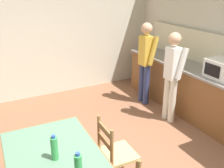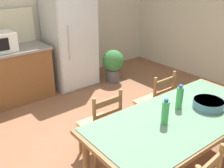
% 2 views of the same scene
% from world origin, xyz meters
% --- Properties ---
extents(wall_left, '(0.12, 5.20, 2.90)m').
position_xyz_m(wall_left, '(-3.26, 0.00, 1.45)').
color(wall_left, beige).
rests_on(wall_left, ground).
extents(kitchen_counter, '(3.08, 0.66, 0.92)m').
position_xyz_m(kitchen_counter, '(-1.17, 2.23, 0.46)').
color(kitchen_counter, brown).
rests_on(kitchen_counter, ground).
extents(counter_splashback, '(3.04, 0.03, 0.60)m').
position_xyz_m(counter_splashback, '(-1.16, 2.54, 1.22)').
color(counter_splashback, beige).
rests_on(counter_splashback, kitchen_counter).
extents(microwave, '(0.50, 0.39, 0.30)m').
position_xyz_m(microwave, '(-0.41, 2.21, 1.07)').
color(microwave, white).
rests_on(microwave, kitchen_counter).
extents(bottle_near_centre, '(0.07, 0.07, 0.27)m').
position_xyz_m(bottle_near_centre, '(0.16, -0.74, 0.89)').
color(bottle_near_centre, green).
rests_on(bottle_near_centre, dining_table).
extents(bottle_off_centre, '(0.07, 0.07, 0.27)m').
position_xyz_m(bottle_off_centre, '(0.52, -0.63, 0.89)').
color(bottle_off_centre, green).
rests_on(bottle_off_centre, dining_table).
extents(chair_side_far_left, '(0.43, 0.42, 0.91)m').
position_xyz_m(chair_side_far_left, '(-0.03, 0.03, 0.44)').
color(chair_side_far_left, olive).
rests_on(chair_side_far_left, ground).
extents(person_at_sink, '(0.42, 0.29, 1.66)m').
position_xyz_m(person_at_sink, '(-1.85, 1.71, 0.93)').
color(person_at_sink, navy).
rests_on(person_at_sink, ground).
extents(person_at_counter, '(0.41, 0.28, 1.62)m').
position_xyz_m(person_at_counter, '(-1.01, 1.69, 0.91)').
color(person_at_counter, silver).
rests_on(person_at_counter, ground).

